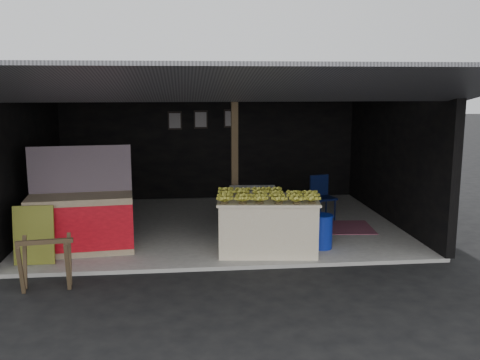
{
  "coord_description": "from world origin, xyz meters",
  "views": [
    {
      "loc": [
        -0.61,
        -7.59,
        2.75
      ],
      "look_at": [
        0.36,
        1.5,
        1.1
      ],
      "focal_mm": 40.0,
      "sensor_mm": 36.0,
      "label": 1
    }
  ],
  "objects": [
    {
      "name": "neighbor_stall",
      "position": [
        -2.28,
        1.0,
        0.57
      ],
      "size": [
        1.71,
        0.9,
        1.7
      ],
      "rotation": [
        0.0,
        0.0,
        0.1
      ],
      "color": "#998466",
      "rests_on": "concrete_slab"
    },
    {
      "name": "banana_pile",
      "position": [
        0.71,
        0.67,
        1.03
      ],
      "size": [
        1.56,
        1.04,
        0.17
      ],
      "primitive_type": null,
      "rotation": [
        0.0,
        0.0,
        -0.11
      ],
      "color": "gold",
      "rests_on": "banana_table"
    },
    {
      "name": "plastic_chair",
      "position": [
        2.13,
        2.71,
        0.58
      ],
      "size": [
        0.51,
        0.51,
        0.88
      ],
      "rotation": [
        0.0,
        0.0,
        0.28
      ],
      "color": "black",
      "rests_on": "concrete_slab"
    },
    {
      "name": "water_barrel",
      "position": [
        1.63,
        0.77,
        0.33
      ],
      "size": [
        0.36,
        0.36,
        0.53
      ],
      "primitive_type": "cylinder",
      "color": "#0D2294",
      "rests_on": "concrete_slab"
    },
    {
      "name": "sawhorse",
      "position": [
        -2.48,
        -0.51,
        0.45
      ],
      "size": [
        0.73,
        0.7,
        0.71
      ],
      "rotation": [
        0.0,
        0.0,
        0.13
      ],
      "color": "#463823",
      "rests_on": "ground"
    },
    {
      "name": "concrete_slab",
      "position": [
        0.0,
        2.5,
        0.03
      ],
      "size": [
        7.0,
        5.0,
        0.06
      ],
      "primitive_type": "cube",
      "color": "gray",
      "rests_on": "ground"
    },
    {
      "name": "magenta_rug",
      "position": [
        2.17,
        1.98,
        0.07
      ],
      "size": [
        1.59,
        1.13,
        0.01
      ],
      "primitive_type": "cube",
      "rotation": [
        0.0,
        0.0,
        -0.09
      ],
      "color": "maroon",
      "rests_on": "concrete_slab"
    },
    {
      "name": "picture_frames",
      "position": [
        -0.17,
        4.89,
        1.93
      ],
      "size": [
        1.62,
        0.04,
        0.46
      ],
      "color": "black",
      "rests_on": "shophouse"
    },
    {
      "name": "banana_table",
      "position": [
        0.71,
        0.67,
        0.5
      ],
      "size": [
        1.69,
        1.15,
        0.88
      ],
      "rotation": [
        0.0,
        0.0,
        -0.11
      ],
      "color": "silver",
      "rests_on": "concrete_slab"
    },
    {
      "name": "white_crate",
      "position": [
        0.59,
        1.48,
        0.51
      ],
      "size": [
        0.84,
        0.6,
        0.9
      ],
      "rotation": [
        0.0,
        0.0,
        -0.06
      ],
      "color": "white",
      "rests_on": "concrete_slab"
    },
    {
      "name": "ground",
      "position": [
        0.0,
        0.0,
        0.0
      ],
      "size": [
        80.0,
        80.0,
        0.0
      ],
      "primitive_type": "plane",
      "color": "black",
      "rests_on": "ground"
    },
    {
      "name": "green_signboard",
      "position": [
        -2.88,
        0.45,
        0.51
      ],
      "size": [
        0.6,
        0.15,
        0.89
      ],
      "primitive_type": "cube",
      "rotation": [
        -0.12,
        0.0,
        0.0
      ],
      "color": "black",
      "rests_on": "concrete_slab"
    },
    {
      "name": "shophouse",
      "position": [
        0.0,
        2.82,
        2.1
      ],
      "size": [
        7.4,
        7.29,
        3.02
      ],
      "color": "black",
      "rests_on": "ground"
    }
  ]
}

